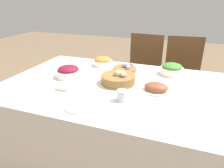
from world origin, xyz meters
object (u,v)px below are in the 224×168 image
Objects in this scene: egg_basket at (125,69)px; carrot_bowl at (103,61)px; dinner_plate at (82,105)px; green_salad_bowl at (172,69)px; ham_platter at (156,88)px; beet_salad_bowl at (68,72)px; spoon at (107,110)px; chair_far_right at (182,78)px; butter_dish at (63,88)px; drinking_cup at (122,96)px; bread_basket at (118,79)px; fork at (63,102)px; knife at (102,109)px; chair_far_center at (142,73)px.

carrot_bowl reaches higher than egg_basket.
egg_basket is at bearing 84.24° from dinner_plate.
ham_platter is at bearing -101.36° from green_salad_bowl.
beet_salad_bowl is 1.22× the size of spoon.
chair_far_right is 1.39m from beet_salad_bowl.
chair_far_right is 9.48× the size of butter_dish.
dinner_plate is 1.34× the size of spoon.
drinking_cup is 0.49m from butter_dish.
spoon is at bearing -82.50° from egg_basket.
fork is (-0.25, -0.44, -0.04)m from bread_basket.
bread_basket is 0.44m from knife.
drinking_cup reaches higher than dinner_plate.
knife is at bearing -125.52° from ham_platter.
fork and spoon have the same top height.
green_salad_bowl is (0.08, 0.41, 0.03)m from ham_platter.
dinner_plate is 2.98× the size of drinking_cup.
beet_salad_bowl is 2.71× the size of drinking_cup.
chair_far_right is 1.04m from ham_platter.
bread_basket is at bearing 76.20° from dinner_plate.
spoon is at bearing -122.51° from ham_platter.
green_salad_bowl is at bearing 57.74° from dinner_plate.
chair_far_center is 0.98m from bread_basket.
dinner_plate is 1.34× the size of knife.
ham_platter is at bearing 42.76° from dinner_plate.
butter_dish is at bearing -68.67° from beet_salad_bowl.
bread_basket is 0.46m from beet_salad_bowl.
green_salad_bowl is 0.88× the size of dinner_plate.
spoon is (-0.43, -1.38, 0.24)m from chair_far_right.
knife is 0.18m from drinking_cup.
carrot_bowl is at bearing -116.73° from chair_far_center.
drinking_cup is at bearing -24.70° from beet_salad_bowl.
green_salad_bowl is (0.86, 0.38, 0.00)m from beet_salad_bowl.
carrot_bowl is at bearing 68.03° from beet_salad_bowl.
drinking_cup reaches higher than spoon.
bread_basket reaches higher than carrot_bowl.
spoon is at bearing -38.70° from beet_salad_bowl.
drinking_cup is at bearing 34.79° from dinner_plate.
ham_platter is (0.32, -0.05, -0.02)m from bread_basket.
chair_far_right is 5.20× the size of carrot_bowl.
egg_basket and drinking_cup have the same top height.
dinner_plate is at bearing -103.80° from bread_basket.
fork is 1.66× the size of butter_dish.
green_salad_bowl is 1.19× the size of spoon.
drinking_cup is at bearing -58.17° from carrot_bowl.
bread_basket is 0.54m from green_salad_bowl.
beet_salad_bowl is (-0.49, -0.95, 0.28)m from chair_far_center.
chair_far_right is 1.53m from dinner_plate.
drinking_cup is (0.15, -0.59, 0.02)m from egg_basket.
fork is 0.29m from knife.
chair_far_right is at bearing 61.90° from bread_basket.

